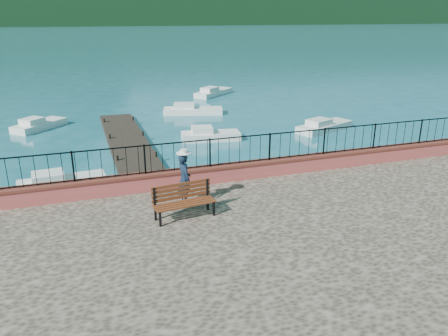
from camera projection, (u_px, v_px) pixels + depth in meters
ground at (260, 266)px, 12.27m from camera, size 2000.00×2000.00×0.00m
parapet at (219, 173)px, 15.07m from camera, size 28.00×0.46×0.58m
railing at (218, 152)px, 14.82m from camera, size 27.00×0.05×0.95m
dock at (131, 150)px, 22.32m from camera, size 2.00×16.00×0.30m
far_forest at (73, 11)px, 277.06m from camera, size 900.00×60.00×18.00m
companion_hill at (245, 20)px, 579.14m from camera, size 448.00×384.00×180.00m
park_bench at (184, 208)px, 12.38m from camera, size 1.81×0.77×0.98m
person at (184, 179)px, 13.07m from camera, size 0.47×0.64×1.63m
hat at (184, 151)px, 12.78m from camera, size 0.44×0.44×0.12m
boat_0 at (62, 180)px, 17.54m from camera, size 3.49×1.58×0.80m
boat_1 at (211, 133)px, 24.51m from camera, size 3.43×1.82×0.80m
boat_2 at (325, 124)px, 26.50m from camera, size 4.16×2.65×0.80m
boat_3 at (39, 122)px, 26.85m from camera, size 3.28×3.35×0.80m
boat_4 at (193, 108)px, 30.92m from camera, size 4.33×2.37×0.80m
boat_5 at (214, 91)px, 38.11m from camera, size 4.16×3.79×0.80m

